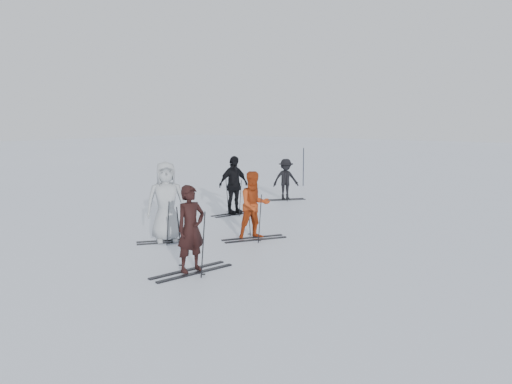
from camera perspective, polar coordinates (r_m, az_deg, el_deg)
ground at (r=13.70m, az=-2.55°, el=-4.63°), size 120.00×120.00×0.00m
skier_near_dark at (r=10.09m, az=-7.46°, el=-4.33°), size 0.53×0.71×1.75m
skier_red at (r=12.76m, az=-0.20°, el=-1.63°), size 0.99×1.06×1.73m
skier_grey at (r=12.64m, az=-10.23°, el=-1.22°), size 1.10×1.17×2.00m
skier_uphill_left at (r=16.10m, az=-2.58°, el=0.71°), size 0.71×1.18×1.87m
skier_uphill_far at (r=19.02m, az=3.42°, el=1.40°), size 1.07×1.14×1.54m
skis_near_dark at (r=10.14m, az=-7.44°, el=-5.44°), size 2.00×1.31×1.35m
skis_red at (r=12.80m, az=-0.20°, el=-2.67°), size 1.95×1.67×1.26m
skis_grey at (r=12.72m, az=-10.17°, el=-3.16°), size 1.73×1.60×1.13m
skis_uphill_left at (r=16.15m, az=-2.57°, el=-0.49°), size 1.79×1.24×1.19m
skis_uphill_far at (r=19.05m, az=3.41°, el=0.80°), size 1.75×1.62×1.15m
piste_marker at (r=23.10m, az=5.44°, el=2.87°), size 0.05×0.05×1.75m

